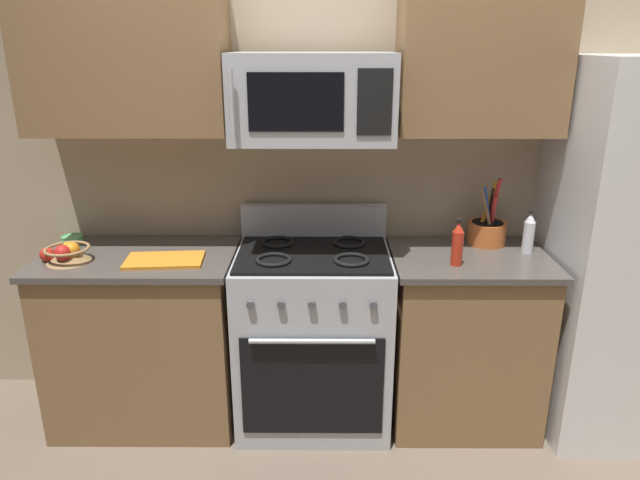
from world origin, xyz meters
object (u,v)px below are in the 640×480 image
(utensil_crock, at_px, (487,231))
(cutting_board, at_px, (164,260))
(range_oven, at_px, (313,335))
(bottle_vinegar, at_px, (529,233))
(prep_bowl, at_px, (72,239))
(fruit_basket, at_px, (68,253))
(apple_loose, at_px, (47,255))
(microwave, at_px, (312,98))
(bottle_hot_sauce, at_px, (457,244))

(utensil_crock, xyz_separation_m, cutting_board, (-1.59, -0.27, -0.06))
(range_oven, distance_m, bottle_vinegar, 1.19)
(prep_bowl, bearing_deg, fruit_basket, -70.95)
(utensil_crock, xyz_separation_m, apple_loose, (-2.15, -0.27, -0.03))
(cutting_board, bearing_deg, utensil_crock, 9.73)
(utensil_crock, bearing_deg, range_oven, -168.64)
(utensil_crock, bearing_deg, prep_bowl, -179.82)
(microwave, height_order, prep_bowl, microwave)
(microwave, relative_size, apple_loose, 10.59)
(range_oven, distance_m, microwave, 1.18)
(bottle_vinegar, height_order, bottle_hot_sauce, bottle_hot_sauce)
(prep_bowl, bearing_deg, bottle_vinegar, -3.04)
(microwave, distance_m, utensil_crock, 1.13)
(range_oven, distance_m, fruit_basket, 1.26)
(utensil_crock, height_order, prep_bowl, utensil_crock)
(microwave, relative_size, prep_bowl, 6.86)
(cutting_board, height_order, bottle_hot_sauce, bottle_hot_sauce)
(cutting_board, bearing_deg, microwave, 9.72)
(microwave, xyz_separation_m, utensil_crock, (0.89, 0.15, -0.68))
(range_oven, relative_size, utensil_crock, 3.19)
(fruit_basket, relative_size, apple_loose, 2.99)
(cutting_board, height_order, bottle_vinegar, bottle_vinegar)
(fruit_basket, bearing_deg, range_oven, 4.91)
(bottle_hot_sauce, bearing_deg, prep_bowl, 171.18)
(bottle_vinegar, bearing_deg, apple_loose, -176.46)
(fruit_basket, xyz_separation_m, bottle_hot_sauce, (1.83, -0.03, 0.06))
(apple_loose, relative_size, bottle_vinegar, 0.32)
(fruit_basket, distance_m, prep_bowl, 0.29)
(microwave, bearing_deg, bottle_vinegar, 1.28)
(cutting_board, relative_size, prep_bowl, 3.37)
(utensil_crock, distance_m, bottle_vinegar, 0.21)
(range_oven, height_order, cutting_board, range_oven)
(range_oven, relative_size, bottle_vinegar, 5.08)
(fruit_basket, distance_m, bottle_hot_sauce, 1.83)
(utensil_crock, bearing_deg, fruit_basket, -172.25)
(range_oven, distance_m, apple_loose, 1.35)
(microwave, relative_size, fruit_basket, 3.54)
(bottle_vinegar, xyz_separation_m, bottle_hot_sauce, (-0.39, -0.18, 0.00))
(microwave, bearing_deg, cutting_board, -170.28)
(range_oven, height_order, apple_loose, range_oven)
(cutting_board, xyz_separation_m, prep_bowl, (-0.55, 0.27, 0.01))
(cutting_board, bearing_deg, apple_loose, 179.92)
(utensil_crock, relative_size, apple_loose, 4.93)
(fruit_basket, bearing_deg, microwave, 6.19)
(range_oven, height_order, utensil_crock, utensil_crock)
(range_oven, xyz_separation_m, utensil_crock, (0.89, 0.18, 0.51))
(bottle_vinegar, bearing_deg, utensil_crock, 142.45)
(range_oven, xyz_separation_m, prep_bowl, (-1.25, 0.17, 0.46))
(fruit_basket, xyz_separation_m, prep_bowl, (-0.09, 0.27, -0.02))
(bottle_hot_sauce, bearing_deg, fruit_basket, 179.18)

